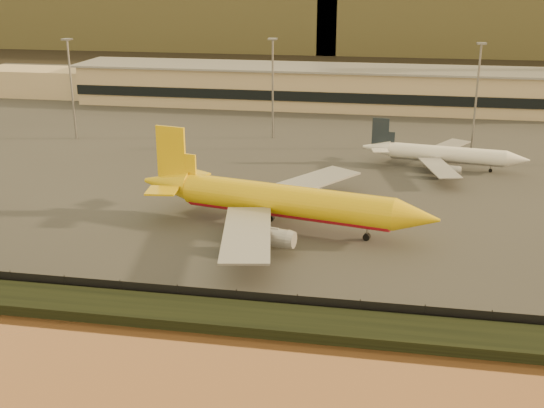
{
  "coord_description": "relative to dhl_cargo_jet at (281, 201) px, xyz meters",
  "views": [
    {
      "loc": [
        20.79,
        -90.71,
        41.92
      ],
      "look_at": [
        2.16,
        12.0,
        5.81
      ],
      "focal_mm": 45.0,
      "sensor_mm": 36.0,
      "label": 1
    }
  ],
  "objects": [
    {
      "name": "perimeter_fence",
      "position": [
        -3.0,
        -29.07,
        -3.63
      ],
      "size": [
        300.0,
        0.05,
        2.2
      ],
      "primitive_type": "cube",
      "color": "black",
      "rests_on": "tarmac"
    },
    {
      "name": "white_narrowbody_jet",
      "position": [
        29.09,
        42.55,
        -1.64
      ],
      "size": [
        35.95,
        34.79,
        10.33
      ],
      "rotation": [
        0.0,
        0.0,
        -0.14
      ],
      "color": "white",
      "rests_on": "tarmac"
    },
    {
      "name": "dhl_cargo_jet",
      "position": [
        0.0,
        0.0,
        0.0
      ],
      "size": [
        52.75,
        50.86,
        15.84
      ],
      "rotation": [
        0.0,
        0.0,
        -0.21
      ],
      "color": "#DCB10B",
      "rests_on": "tarmac"
    },
    {
      "name": "apron_light_masts",
      "position": [
        12.0,
        58.93,
        10.78
      ],
      "size": [
        152.2,
        12.2,
        25.4
      ],
      "color": "slate",
      "rests_on": "tarmac"
    },
    {
      "name": "ground",
      "position": [
        -3.0,
        -16.07,
        -4.93
      ],
      "size": [
        900.0,
        900.0,
        0.0
      ],
      "primitive_type": "plane",
      "color": "black",
      "rests_on": "ground"
    },
    {
      "name": "gse_vehicle_yellow",
      "position": [
        19.13,
        9.22,
        -3.87
      ],
      "size": [
        4.13,
        2.6,
        1.72
      ],
      "primitive_type": "cube",
      "rotation": [
        0.0,
        0.0,
        0.25
      ],
      "color": "#DCB10B",
      "rests_on": "tarmac"
    },
    {
      "name": "tarmac",
      "position": [
        -3.0,
        78.93,
        -4.83
      ],
      "size": [
        320.0,
        220.0,
        0.2
      ],
      "primitive_type": "cube",
      "color": "#2D2D2D",
      "rests_on": "ground"
    },
    {
      "name": "embankment",
      "position": [
        -3.0,
        -33.07,
        -4.23
      ],
      "size": [
        320.0,
        7.0,
        1.4
      ],
      "primitive_type": "cube",
      "color": "black",
      "rests_on": "ground"
    },
    {
      "name": "gse_vehicle_white",
      "position": [
        -10.16,
        15.02,
        -3.92
      ],
      "size": [
        3.95,
        2.8,
        1.62
      ],
      "primitive_type": "cube",
      "rotation": [
        0.0,
        0.0,
        0.37
      ],
      "color": "white",
      "rests_on": "tarmac"
    },
    {
      "name": "terminal_building",
      "position": [
        -17.52,
        109.48,
        1.32
      ],
      "size": [
        202.0,
        25.0,
        12.6
      ],
      "color": "tan",
      "rests_on": "tarmac"
    }
  ]
}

